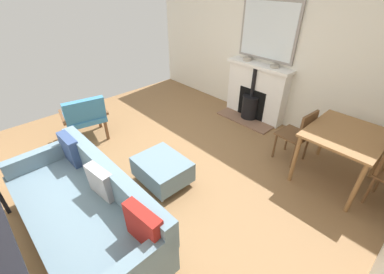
{
  "coord_description": "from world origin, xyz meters",
  "views": [
    {
      "loc": [
        1.44,
        2.46,
        2.39
      ],
      "look_at": [
        -0.36,
        0.54,
        0.68
      ],
      "focal_mm": 23.74,
      "sensor_mm": 36.0,
      "label": 1
    }
  ],
  "objects": [
    {
      "name": "ground_plane",
      "position": [
        0.0,
        0.0,
        -0.0
      ],
      "size": [
        5.33,
        5.43,
        0.01
      ],
      "primitive_type": "cube",
      "color": "olive"
    },
    {
      "name": "mirror_over_mantel",
      "position": [
        -2.58,
        0.04,
        1.58
      ],
      "size": [
        0.04,
        1.07,
        0.96
      ],
      "color": "gray"
    },
    {
      "name": "wall_left",
      "position": [
        -2.66,
        0.0,
        1.33
      ],
      "size": [
        0.12,
        5.43,
        2.66
      ],
      "primitive_type": "cube",
      "color": "silver",
      "rests_on": "ground"
    },
    {
      "name": "ottoman",
      "position": [
        -0.03,
        0.33,
        0.23
      ],
      "size": [
        0.56,
        0.69,
        0.36
      ],
      "color": "#B2B2B7",
      "rests_on": "ground"
    },
    {
      "name": "mantel_bowl_far",
      "position": [
        -2.48,
        0.32,
        1.06
      ],
      "size": [
        0.15,
        0.15,
        0.04
      ],
      "color": "#9E9384",
      "rests_on": "fireplace"
    },
    {
      "name": "fireplace",
      "position": [
        -2.46,
        0.04,
        0.47
      ],
      "size": [
        0.58,
        1.24,
        1.04
      ],
      "color": "brown",
      "rests_on": "ground"
    },
    {
      "name": "dining_table",
      "position": [
        -1.74,
        1.84,
        0.65
      ],
      "size": [
        0.97,
        0.83,
        0.75
      ],
      "color": "olive",
      "rests_on": "ground"
    },
    {
      "name": "mantel_bowl_near",
      "position": [
        -2.48,
        -0.25,
        1.07
      ],
      "size": [
        0.15,
        0.15,
        0.05
      ],
      "color": "#9E9384",
      "rests_on": "fireplace"
    },
    {
      "name": "dining_chair_near_fireplace",
      "position": [
        -1.73,
        1.29,
        0.49
      ],
      "size": [
        0.43,
        0.43,
        0.84
      ],
      "color": "brown",
      "rests_on": "ground"
    },
    {
      "name": "sofa",
      "position": [
        1.02,
        0.42,
        0.34
      ],
      "size": [
        0.91,
        2.06,
        0.8
      ],
      "color": "#B2B2B7",
      "rests_on": "ground"
    },
    {
      "name": "armchair_accent",
      "position": [
        0.23,
        -1.35,
        0.46
      ],
      "size": [
        0.77,
        0.71,
        0.81
      ],
      "color": "brown",
      "rests_on": "ground"
    }
  ]
}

